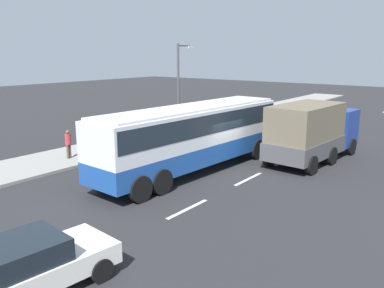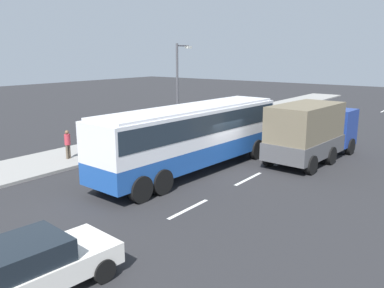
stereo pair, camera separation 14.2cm
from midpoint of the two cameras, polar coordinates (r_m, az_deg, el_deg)
The scene contains 8 objects.
ground_plane at distance 20.48m, azimuth 4.39°, elevation -3.61°, with size 120.00×120.00×0.00m, color #28282B.
sidewalk_curb at distance 25.59m, azimuth -10.91°, elevation -0.28°, with size 80.00×4.00×0.15m, color gray.
lane_centreline at distance 22.07m, azimuth 12.77°, elevation -2.67°, with size 47.09×0.16×0.01m.
coach_bus at distance 19.53m, azimuth 0.32°, elevation 1.79°, with size 11.68×3.15×3.28m.
cargo_truck at distance 22.60m, azimuth 17.05°, elevation 1.87°, with size 7.18×3.04×3.20m.
car_white_minivan at distance 10.75m, azimuth -23.49°, elevation -16.13°, with size 4.85×2.30×1.45m.
pedestrian_near_curb at distance 22.73m, azimuth -17.14°, elevation 0.24°, with size 0.32×0.32×1.57m.
street_lamp at distance 27.84m, azimuth -1.61°, elevation 8.73°, with size 1.61×0.24×6.30m.
Camera 1 is at (-16.47, -10.69, 5.79)m, focal length 37.24 mm.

